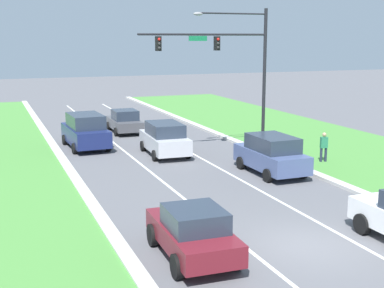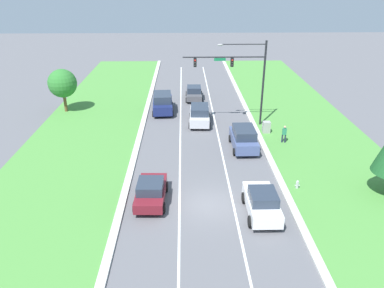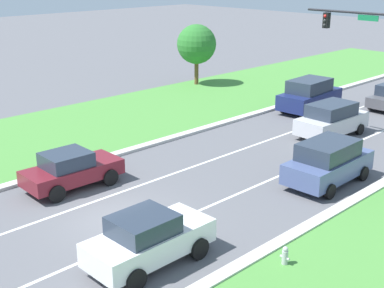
{
  "view_description": "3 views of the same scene",
  "coord_description": "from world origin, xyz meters",
  "px_view_note": "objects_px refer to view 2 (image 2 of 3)",
  "views": [
    {
      "loc": [
        -9.36,
        -14.13,
        6.72
      ],
      "look_at": [
        -0.81,
        7.99,
        2.0
      ],
      "focal_mm": 50.0,
      "sensor_mm": 36.0,
      "label": 1
    },
    {
      "loc": [
        -1.46,
        -21.01,
        14.04
      ],
      "look_at": [
        -0.82,
        6.29,
        1.6
      ],
      "focal_mm": 35.0,
      "sensor_mm": 36.0,
      "label": 2
    },
    {
      "loc": [
        15.28,
        -10.8,
        9.26
      ],
      "look_at": [
        -1.44,
        5.52,
        1.34
      ],
      "focal_mm": 50.0,
      "sensor_mm": 36.0,
      "label": 3
    }
  ],
  "objects_px": {
    "silver_suv": "(200,115)",
    "pedestrian": "(284,134)",
    "fire_hydrant": "(297,185)",
    "slate_blue_suv": "(244,138)",
    "utility_cabinet": "(266,127)",
    "white_sedan": "(262,202)",
    "oak_near_left_tree": "(62,83)",
    "navy_suv": "(163,103)",
    "graphite_sedan": "(194,93)",
    "traffic_signal_mast": "(241,71)",
    "burgundy_sedan": "(151,191)"
  },
  "relations": [
    {
      "from": "burgundy_sedan",
      "to": "silver_suv",
      "type": "relative_size",
      "value": 0.92
    },
    {
      "from": "fire_hydrant",
      "to": "graphite_sedan",
      "type": "bearing_deg",
      "value": 107.65
    },
    {
      "from": "graphite_sedan",
      "to": "silver_suv",
      "type": "bearing_deg",
      "value": -86.78
    },
    {
      "from": "traffic_signal_mast",
      "to": "white_sedan",
      "type": "bearing_deg",
      "value": -92.56
    },
    {
      "from": "navy_suv",
      "to": "oak_near_left_tree",
      "type": "distance_m",
      "value": 11.0
    },
    {
      "from": "utility_cabinet",
      "to": "fire_hydrant",
      "type": "height_order",
      "value": "utility_cabinet"
    },
    {
      "from": "traffic_signal_mast",
      "to": "silver_suv",
      "type": "bearing_deg",
      "value": 172.06
    },
    {
      "from": "silver_suv",
      "to": "traffic_signal_mast",
      "type": "bearing_deg",
      "value": -5.45
    },
    {
      "from": "white_sedan",
      "to": "navy_suv",
      "type": "relative_size",
      "value": 0.86
    },
    {
      "from": "utility_cabinet",
      "to": "slate_blue_suv",
      "type": "bearing_deg",
      "value": -128.67
    },
    {
      "from": "fire_hydrant",
      "to": "pedestrian",
      "type": "bearing_deg",
      "value": 82.9
    },
    {
      "from": "white_sedan",
      "to": "fire_hydrant",
      "type": "relative_size",
      "value": 6.13
    },
    {
      "from": "graphite_sedan",
      "to": "fire_hydrant",
      "type": "height_order",
      "value": "graphite_sedan"
    },
    {
      "from": "navy_suv",
      "to": "silver_suv",
      "type": "height_order",
      "value": "navy_suv"
    },
    {
      "from": "burgundy_sedan",
      "to": "slate_blue_suv",
      "type": "height_order",
      "value": "slate_blue_suv"
    },
    {
      "from": "graphite_sedan",
      "to": "oak_near_left_tree",
      "type": "bearing_deg",
      "value": -162.48
    },
    {
      "from": "utility_cabinet",
      "to": "oak_near_left_tree",
      "type": "bearing_deg",
      "value": 162.48
    },
    {
      "from": "silver_suv",
      "to": "fire_hydrant",
      "type": "distance_m",
      "value": 14.57
    },
    {
      "from": "graphite_sedan",
      "to": "oak_near_left_tree",
      "type": "distance_m",
      "value": 15.21
    },
    {
      "from": "graphite_sedan",
      "to": "utility_cabinet",
      "type": "relative_size",
      "value": 3.68
    },
    {
      "from": "traffic_signal_mast",
      "to": "fire_hydrant",
      "type": "bearing_deg",
      "value": -78.82
    },
    {
      "from": "slate_blue_suv",
      "to": "utility_cabinet",
      "type": "distance_m",
      "value": 4.36
    },
    {
      "from": "pedestrian",
      "to": "oak_near_left_tree",
      "type": "xyz_separation_m",
      "value": [
        -22.15,
        9.0,
        2.31
      ]
    },
    {
      "from": "oak_near_left_tree",
      "to": "navy_suv",
      "type": "bearing_deg",
      "value": -1.34
    },
    {
      "from": "traffic_signal_mast",
      "to": "pedestrian",
      "type": "relative_size",
      "value": 4.98
    },
    {
      "from": "utility_cabinet",
      "to": "fire_hydrant",
      "type": "bearing_deg",
      "value": -89.37
    },
    {
      "from": "silver_suv",
      "to": "pedestrian",
      "type": "distance_m",
      "value": 9.0
    },
    {
      "from": "slate_blue_suv",
      "to": "graphite_sedan",
      "type": "bearing_deg",
      "value": 104.7
    },
    {
      "from": "traffic_signal_mast",
      "to": "navy_suv",
      "type": "relative_size",
      "value": 1.69
    },
    {
      "from": "burgundy_sedan",
      "to": "utility_cabinet",
      "type": "distance_m",
      "value": 15.55
    },
    {
      "from": "graphite_sedan",
      "to": "fire_hydrant",
      "type": "xyz_separation_m",
      "value": [
        6.77,
        -21.27,
        -0.47
      ]
    },
    {
      "from": "oak_near_left_tree",
      "to": "burgundy_sedan",
      "type": "bearing_deg",
      "value": -59.44
    },
    {
      "from": "navy_suv",
      "to": "utility_cabinet",
      "type": "distance_m",
      "value": 12.1
    },
    {
      "from": "white_sedan",
      "to": "pedestrian",
      "type": "xyz_separation_m",
      "value": [
        4.16,
        11.0,
        0.04
      ]
    },
    {
      "from": "graphite_sedan",
      "to": "navy_suv",
      "type": "relative_size",
      "value": 0.87
    },
    {
      "from": "white_sedan",
      "to": "oak_near_left_tree",
      "type": "relative_size",
      "value": 0.89
    },
    {
      "from": "traffic_signal_mast",
      "to": "white_sedan",
      "type": "distance_m",
      "value": 16.24
    },
    {
      "from": "burgundy_sedan",
      "to": "graphite_sedan",
      "type": "bearing_deg",
      "value": 82.88
    },
    {
      "from": "silver_suv",
      "to": "utility_cabinet",
      "type": "bearing_deg",
      "value": -20.83
    },
    {
      "from": "fire_hydrant",
      "to": "oak_near_left_tree",
      "type": "xyz_separation_m",
      "value": [
        -21.15,
        16.98,
        2.9
      ]
    },
    {
      "from": "pedestrian",
      "to": "fire_hydrant",
      "type": "height_order",
      "value": "pedestrian"
    },
    {
      "from": "silver_suv",
      "to": "white_sedan",
      "type": "bearing_deg",
      "value": -76.03
    },
    {
      "from": "pedestrian",
      "to": "fire_hydrant",
      "type": "xyz_separation_m",
      "value": [
        -0.99,
        -7.98,
        -0.59
      ]
    },
    {
      "from": "slate_blue_suv",
      "to": "silver_suv",
      "type": "bearing_deg",
      "value": 119.88
    },
    {
      "from": "pedestrian",
      "to": "white_sedan",
      "type": "bearing_deg",
      "value": 82.6
    },
    {
      "from": "graphite_sedan",
      "to": "pedestrian",
      "type": "bearing_deg",
      "value": -58.82
    },
    {
      "from": "utility_cabinet",
      "to": "pedestrian",
      "type": "relative_size",
      "value": 0.7
    },
    {
      "from": "white_sedan",
      "to": "silver_suv",
      "type": "xyz_separation_m",
      "value": [
        -3.27,
        16.08,
        0.07
      ]
    },
    {
      "from": "traffic_signal_mast",
      "to": "pedestrian",
      "type": "xyz_separation_m",
      "value": [
        3.47,
        -4.53,
        -4.65
      ]
    },
    {
      "from": "burgundy_sedan",
      "to": "navy_suv",
      "type": "xyz_separation_m",
      "value": [
        -0.08,
        18.14,
        0.24
      ]
    }
  ]
}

